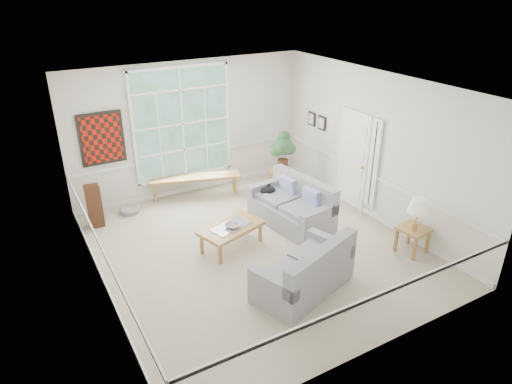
# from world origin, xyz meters

# --- Properties ---
(floor) EXTENTS (5.50, 6.00, 0.01)m
(floor) POSITION_xyz_m (0.00, 0.00, -0.01)
(floor) COLOR #A69C87
(floor) RESTS_ON ground
(ceiling) EXTENTS (5.50, 6.00, 0.02)m
(ceiling) POSITION_xyz_m (0.00, 0.00, 3.00)
(ceiling) COLOR white
(ceiling) RESTS_ON ground
(wall_back) EXTENTS (5.50, 0.02, 3.00)m
(wall_back) POSITION_xyz_m (0.00, 3.00, 1.50)
(wall_back) COLOR silver
(wall_back) RESTS_ON ground
(wall_front) EXTENTS (5.50, 0.02, 3.00)m
(wall_front) POSITION_xyz_m (0.00, -3.00, 1.50)
(wall_front) COLOR silver
(wall_front) RESTS_ON ground
(wall_left) EXTENTS (0.02, 6.00, 3.00)m
(wall_left) POSITION_xyz_m (-2.75, 0.00, 1.50)
(wall_left) COLOR silver
(wall_left) RESTS_ON ground
(wall_right) EXTENTS (0.02, 6.00, 3.00)m
(wall_right) POSITION_xyz_m (2.75, 0.00, 1.50)
(wall_right) COLOR silver
(wall_right) RESTS_ON ground
(window_back) EXTENTS (2.30, 0.08, 2.40)m
(window_back) POSITION_xyz_m (-0.20, 2.96, 1.65)
(window_back) COLOR white
(window_back) RESTS_ON wall_back
(entry_door) EXTENTS (0.08, 0.90, 2.10)m
(entry_door) POSITION_xyz_m (2.71, 0.60, 1.05)
(entry_door) COLOR white
(entry_door) RESTS_ON floor
(door_sidelight) EXTENTS (0.08, 0.26, 1.90)m
(door_sidelight) POSITION_xyz_m (2.71, -0.03, 1.15)
(door_sidelight) COLOR white
(door_sidelight) RESTS_ON wall_right
(wall_art) EXTENTS (0.90, 0.06, 1.10)m
(wall_art) POSITION_xyz_m (-1.95, 2.95, 1.60)
(wall_art) COLOR #671109
(wall_art) RESTS_ON wall_back
(wall_frame_near) EXTENTS (0.04, 0.26, 0.32)m
(wall_frame_near) POSITION_xyz_m (2.71, 1.75, 1.55)
(wall_frame_near) COLOR black
(wall_frame_near) RESTS_ON wall_right
(wall_frame_far) EXTENTS (0.04, 0.26, 0.32)m
(wall_frame_far) POSITION_xyz_m (2.71, 2.15, 1.55)
(wall_frame_far) COLOR black
(wall_frame_far) RESTS_ON wall_right
(loveseat_right) EXTENTS (1.14, 1.85, 0.94)m
(loveseat_right) POSITION_xyz_m (1.06, 0.46, 0.47)
(loveseat_right) COLOR gray
(loveseat_right) RESTS_ON floor
(loveseat_front) EXTENTS (1.87, 1.36, 0.91)m
(loveseat_front) POSITION_xyz_m (0.03, -1.44, 0.45)
(loveseat_front) COLOR gray
(loveseat_front) RESTS_ON floor
(coffee_table) EXTENTS (1.32, 0.96, 0.44)m
(coffee_table) POSITION_xyz_m (-0.39, 0.26, 0.22)
(coffee_table) COLOR olive
(coffee_table) RESTS_ON floor
(pewter_bowl) EXTENTS (0.45, 0.45, 0.08)m
(pewter_bowl) POSITION_xyz_m (-0.38, 0.22, 0.48)
(pewter_bowl) COLOR #96969B
(pewter_bowl) RESTS_ON coffee_table
(window_bench) EXTENTS (2.07, 1.01, 0.48)m
(window_bench) POSITION_xyz_m (-0.10, 2.65, 0.24)
(window_bench) COLOR olive
(window_bench) RESTS_ON floor
(end_table) EXTENTS (0.66, 0.66, 0.50)m
(end_table) POSITION_xyz_m (1.82, 2.07, 0.25)
(end_table) COLOR olive
(end_table) RESTS_ON floor
(houseplant) EXTENTS (0.73, 0.73, 0.88)m
(houseplant) POSITION_xyz_m (1.87, 2.04, 0.94)
(houseplant) COLOR #28502D
(houseplant) RESTS_ON end_table
(side_table) EXTENTS (0.56, 0.56, 0.50)m
(side_table) POSITION_xyz_m (2.40, -1.50, 0.25)
(side_table) COLOR olive
(side_table) RESTS_ON floor
(table_lamp) EXTENTS (0.37, 0.37, 0.62)m
(table_lamp) POSITION_xyz_m (2.34, -1.56, 0.81)
(table_lamp) COLOR white
(table_lamp) RESTS_ON side_table
(pet_bed) EXTENTS (0.54, 0.54, 0.12)m
(pet_bed) POSITION_xyz_m (-1.67, 2.57, 0.06)
(pet_bed) COLOR gray
(pet_bed) RESTS_ON floor
(floor_speaker) EXTENTS (0.29, 0.24, 0.90)m
(floor_speaker) POSITION_xyz_m (-2.40, 2.33, 0.45)
(floor_speaker) COLOR #391D10
(floor_speaker) RESTS_ON floor
(cat) EXTENTS (0.38, 0.29, 0.16)m
(cat) POSITION_xyz_m (0.87, 1.05, 0.56)
(cat) COLOR black
(cat) RESTS_ON loveseat_right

